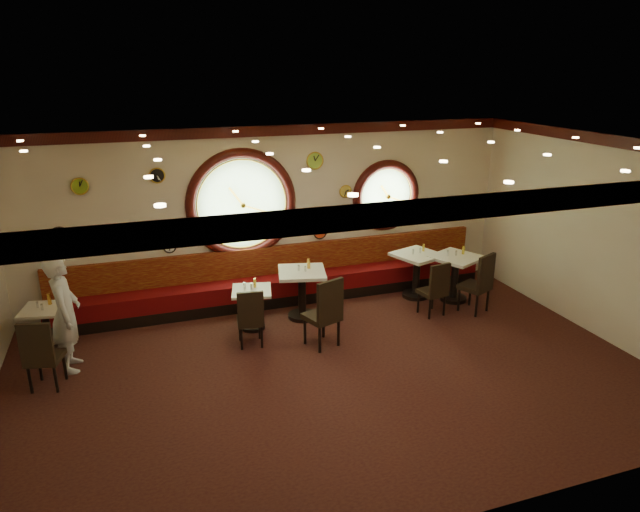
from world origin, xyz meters
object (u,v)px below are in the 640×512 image
(condiment_b_pepper, at_px, (251,286))
(condiment_d_bottle, at_px, (423,248))
(condiment_a_pepper, at_px, (42,307))
(chair_b, at_px, (250,315))
(condiment_c_pepper, at_px, (305,269))
(condiment_e_pepper, at_px, (456,253))
(table_d, at_px, (417,270))
(condiment_a_bottle, at_px, (49,299))
(condiment_c_bottle, at_px, (309,263))
(condiment_e_bottle, at_px, (463,250))
(condiment_e_salt, at_px, (448,253))
(table_e, at_px, (455,272))
(waiter, at_px, (65,313))
(condiment_d_salt, at_px, (413,252))
(table_c, at_px, (302,288))
(chair_e, at_px, (480,279))
(condiment_b_salt, at_px, (245,286))
(condiment_a_salt, at_px, (37,305))
(table_b, at_px, (252,304))
(table_a, at_px, (46,323))
(chair_c, at_px, (326,309))
(chair_a, at_px, (41,351))
(condiment_d_pepper, at_px, (420,251))
(condiment_c_salt, at_px, (299,268))
(chair_d, at_px, (436,286))
(condiment_b_bottle, at_px, (255,283))

(condiment_b_pepper, relative_size, condiment_d_bottle, 0.78)
(condiment_a_pepper, bearing_deg, chair_b, -16.27)
(condiment_b_pepper, height_order, condiment_c_pepper, condiment_c_pepper)
(condiment_e_pepper, bearing_deg, table_d, 150.42)
(condiment_c_pepper, height_order, condiment_a_bottle, condiment_c_pepper)
(table_d, height_order, condiment_c_bottle, condiment_c_bottle)
(condiment_e_bottle, bearing_deg, condiment_e_salt, 178.48)
(table_e, distance_m, waiter, 6.60)
(table_e, bearing_deg, condiment_d_salt, 151.22)
(table_c, height_order, chair_e, chair_e)
(condiment_b_pepper, bearing_deg, condiment_b_salt, 150.04)
(condiment_a_salt, distance_m, condiment_c_pepper, 4.19)
(condiment_e_salt, bearing_deg, table_b, -179.46)
(table_e, relative_size, condiment_d_salt, 10.80)
(table_a, bearing_deg, chair_c, -18.20)
(table_b, height_order, chair_a, chair_a)
(table_e, relative_size, waiter, 0.61)
(condiment_a_salt, bearing_deg, condiment_a_bottle, 25.66)
(condiment_a_salt, relative_size, condiment_b_salt, 0.83)
(chair_b, distance_m, condiment_e_pepper, 4.06)
(condiment_b_salt, height_order, condiment_d_pepper, condiment_d_pepper)
(condiment_c_salt, height_order, condiment_d_pepper, condiment_c_salt)
(table_d, bearing_deg, condiment_d_salt, 179.09)
(condiment_a_salt, bearing_deg, condiment_e_salt, -2.65)
(condiment_c_salt, bearing_deg, chair_e, -15.52)
(condiment_e_pepper, bearing_deg, condiment_c_salt, 176.63)
(chair_a, height_order, chair_e, chair_e)
(table_e, relative_size, condiment_a_pepper, 10.82)
(condiment_c_salt, relative_size, condiment_e_bottle, 0.63)
(table_a, relative_size, condiment_c_salt, 7.48)
(table_b, height_order, chair_d, chair_d)
(condiment_b_bottle, height_order, condiment_c_bottle, condiment_c_bottle)
(condiment_b_salt, distance_m, condiment_e_bottle, 4.10)
(chair_d, distance_m, condiment_b_bottle, 3.11)
(condiment_c_salt, distance_m, condiment_a_bottle, 3.93)
(condiment_b_bottle, bearing_deg, chair_d, -11.66)
(chair_e, height_order, condiment_c_salt, chair_e)
(condiment_e_salt, bearing_deg, condiment_e_bottle, -1.52)
(condiment_d_pepper, height_order, condiment_d_bottle, condiment_d_bottle)
(table_a, height_order, condiment_a_salt, condiment_a_salt)
(condiment_c_salt, xyz_separation_m, condiment_b_pepper, (-0.86, -0.17, -0.16))
(table_a, height_order, chair_b, chair_b)
(condiment_b_bottle, xyz_separation_m, condiment_e_bottle, (3.92, -0.06, 0.17))
(table_c, bearing_deg, chair_b, -144.09)
(table_a, height_order, chair_c, chair_c)
(table_a, bearing_deg, table_e, -2.84)
(condiment_c_pepper, bearing_deg, condiment_a_salt, 176.49)
(condiment_a_salt, bearing_deg, condiment_c_salt, -2.54)
(condiment_c_salt, xyz_separation_m, condiment_d_salt, (2.26, 0.17, -0.01))
(table_c, xyz_separation_m, condiment_b_pepper, (-0.91, -0.14, 0.21))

